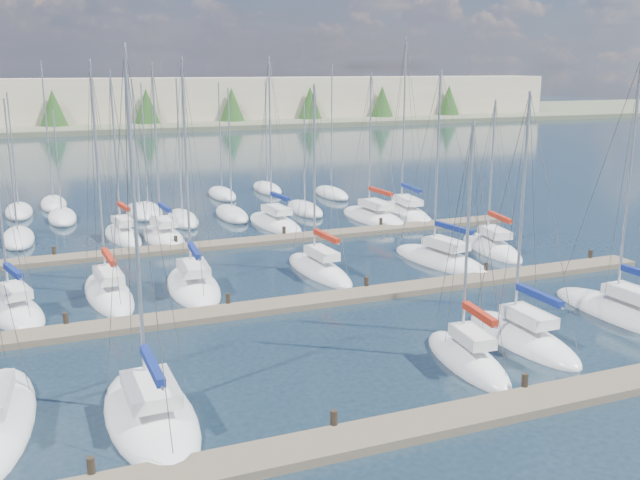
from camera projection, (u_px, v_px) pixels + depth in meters
name	position (u px, v px, depth m)	size (l,w,h in m)	color
ground	(161.00, 183.00, 77.45)	(400.00, 400.00, 0.00)	#1C2C39
dock_near	(447.00, 419.00, 25.22)	(44.00, 1.93, 1.10)	#6B5E4C
dock_mid	(306.00, 302.00, 37.83)	(44.00, 1.93, 1.10)	#6B5E4C
dock_far	(235.00, 243.00, 50.43)	(44.00, 1.93, 1.10)	#6B5E4C
sailboat_k	(319.00, 270.00, 43.68)	(2.62, 7.95, 12.10)	white
sailboat_n	(123.00, 235.00, 52.54)	(2.93, 7.19, 12.84)	white
sailboat_c	(150.00, 415.00, 25.51)	(3.28, 8.39, 13.83)	white
sailboat_d	(467.00, 359.00, 30.30)	(2.64, 6.61, 10.95)	white
sailboat_q	(373.00, 217.00, 59.01)	(3.66, 8.98, 12.68)	white
sailboat_l	(441.00, 260.00, 45.90)	(4.26, 8.88, 12.90)	white
sailboat_o	(163.00, 237.00, 52.20)	(3.15, 7.26, 13.40)	white
sailboat_h	(13.00, 311.00, 36.28)	(4.18, 7.01, 11.39)	white
sailboat_m	(491.00, 248.00, 49.07)	(3.56, 7.97, 10.94)	white
sailboat_f	(628.00, 315.00, 35.74)	(3.16, 9.71, 13.57)	white
sailboat_j	(193.00, 286.00, 40.52)	(3.36, 8.26, 13.61)	white
sailboat_e	(522.00, 338.00, 32.72)	(2.47, 7.46, 12.04)	white
sailboat_p	(275.00, 223.00, 56.74)	(3.42, 8.39, 13.88)	white
sailboat_r	(405.00, 213.00, 60.81)	(3.85, 9.87, 15.48)	white
sailboat_i	(109.00, 293.00, 39.16)	(2.78, 8.32, 13.48)	white
distant_boats	(143.00, 211.00, 61.18)	(36.93, 20.75, 13.30)	#9EA0A5
shoreline	(22.00, 90.00, 151.62)	(400.00, 60.00, 38.00)	#666B51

